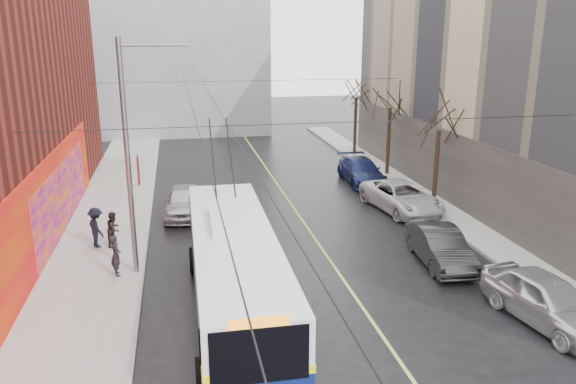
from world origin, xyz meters
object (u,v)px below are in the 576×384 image
at_px(trolleybus, 235,272).
at_px(following_car, 184,201).
at_px(parked_car_c, 402,197).
at_px(tree_mid, 391,95).
at_px(parked_car_a, 547,300).
at_px(parked_car_b, 440,247).
at_px(tree_near, 440,115).
at_px(pedestrian_c, 96,227).
at_px(streetlight_pole, 132,153).
at_px(pedestrian_a, 116,255).
at_px(tree_far, 356,87).
at_px(pedestrian_b, 114,229).
at_px(parked_car_d, 361,171).

xyz_separation_m(trolleybus, following_car, (-1.47, 11.20, -0.83)).
height_order(parked_car_c, following_car, following_car).
xyz_separation_m(tree_mid, trolleybus, (-11.85, -17.08, -3.65)).
xyz_separation_m(parked_car_a, parked_car_b, (-1.20, 5.16, -0.07)).
distance_m(tree_near, parked_car_c, 4.67).
bearing_deg(pedestrian_c, tree_near, -109.15).
bearing_deg(streetlight_pole, tree_mid, 40.65).
xyz_separation_m(trolleybus, pedestrian_a, (-4.15, 3.85, -0.64)).
distance_m(tree_mid, tree_far, 7.00).
xyz_separation_m(pedestrian_a, pedestrian_b, (-0.38, 3.20, -0.04)).
xyz_separation_m(parked_car_d, pedestrian_c, (-14.84, -8.54, 0.28)).
bearing_deg(following_car, tree_near, -0.22).
bearing_deg(parked_car_d, parked_car_b, -93.06).
xyz_separation_m(tree_near, pedestrian_a, (-16.00, -6.23, -4.01)).
xyz_separation_m(tree_far, pedestrian_a, (-16.00, -20.23, -4.18)).
xyz_separation_m(following_car, pedestrian_a, (-2.68, -7.35, 0.19)).
xyz_separation_m(streetlight_pole, following_car, (1.82, 7.12, -4.08)).
distance_m(streetlight_pole, tree_near, 16.28).
bearing_deg(pedestrian_c, pedestrian_a, 169.76).
bearing_deg(pedestrian_a, parked_car_b, -111.44).
height_order(parked_car_b, pedestrian_a, pedestrian_a).
bearing_deg(pedestrian_c, trolleybus, -172.53).
bearing_deg(pedestrian_a, tree_near, -85.36).
relative_size(streetlight_pole, pedestrian_b, 5.81).
xyz_separation_m(tree_near, pedestrian_c, (-17.10, -3.00, -3.94)).
distance_m(tree_far, parked_car_a, 26.89).
distance_m(tree_far, trolleybus, 27.07).
distance_m(following_car, pedestrian_b, 5.15).
bearing_deg(pedestrian_b, tree_mid, -38.40).
relative_size(tree_mid, parked_car_a, 1.39).
xyz_separation_m(tree_far, trolleybus, (-11.85, -24.08, -3.54)).
distance_m(parked_car_c, pedestrian_a, 15.20).
bearing_deg(streetlight_pole, following_car, 75.69).
height_order(tree_mid, tree_far, tree_mid).
relative_size(trolleybus, pedestrian_c, 6.91).
height_order(tree_near, trolleybus, tree_near).
relative_size(tree_far, parked_car_a, 1.37).
bearing_deg(pedestrian_a, streetlight_pole, -91.92).
distance_m(pedestrian_a, pedestrian_b, 3.22).
height_order(tree_near, tree_mid, tree_mid).
distance_m(tree_mid, parked_car_b, 15.34).
distance_m(parked_car_a, parked_car_b, 5.30).
height_order(pedestrian_b, pedestrian_c, pedestrian_c).
xyz_separation_m(tree_far, following_car, (-13.32, -12.88, -4.37)).
bearing_deg(parked_car_c, pedestrian_a, -166.05).
relative_size(tree_mid, following_car, 1.48).
xyz_separation_m(parked_car_a, parked_car_c, (0.00, 12.15, -0.05)).
bearing_deg(pedestrian_c, parked_car_b, -136.31).
height_order(trolleybus, parked_car_d, trolleybus).
height_order(tree_far, parked_car_c, tree_far).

